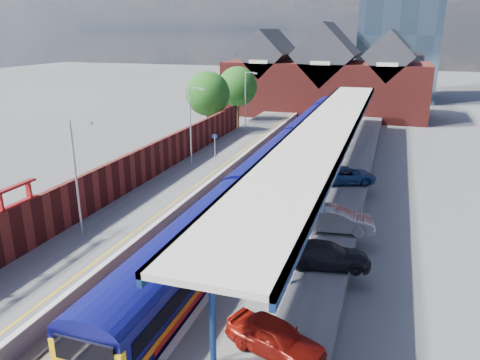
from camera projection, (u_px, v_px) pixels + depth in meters
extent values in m
plane|color=#5B5B5E|center=(282.00, 159.00, 47.88)|extent=(240.00, 240.00, 0.00)
cube|color=#473D33|center=(254.00, 189.00, 38.84)|extent=(6.00, 76.00, 0.06)
cube|color=slate|center=(229.00, 185.00, 39.47)|extent=(0.07, 76.00, 0.14)
cube|color=slate|center=(245.00, 187.00, 39.04)|extent=(0.07, 76.00, 0.14)
cube|color=slate|center=(263.00, 189.00, 38.58)|extent=(0.07, 76.00, 0.14)
cube|color=slate|center=(280.00, 191.00, 38.15)|extent=(0.07, 76.00, 0.14)
cube|color=#565659|center=(193.00, 177.00, 40.33)|extent=(5.00, 76.00, 1.00)
cube|color=#565659|center=(327.00, 191.00, 36.90)|extent=(6.00, 76.00, 1.00)
cube|color=silver|center=(218.00, 174.00, 39.47)|extent=(0.30, 76.00, 0.05)
cube|color=silver|center=(292.00, 181.00, 37.59)|extent=(0.30, 76.00, 0.05)
cube|color=yellow|center=(212.00, 174.00, 39.66)|extent=(0.14, 76.00, 0.01)
cube|color=#0C0D56|center=(187.00, 261.00, 22.82)|extent=(2.89, 16.02, 2.50)
cube|color=#0C0D56|center=(186.00, 237.00, 22.44)|extent=(2.89, 16.02, 0.60)
cube|color=#0C0D56|center=(272.00, 169.00, 37.83)|extent=(2.89, 16.02, 2.50)
cube|color=#0C0D56|center=(272.00, 154.00, 37.44)|extent=(2.89, 16.02, 0.60)
cube|color=#0C0D56|center=(309.00, 129.00, 52.83)|extent=(2.89, 16.02, 2.50)
cube|color=#0C0D56|center=(309.00, 118.00, 52.45)|extent=(2.89, 16.02, 0.60)
cube|color=#0C0D56|center=(329.00, 107.00, 67.83)|extent=(2.89, 16.02, 2.50)
cube|color=#0C0D56|center=(330.00, 99.00, 67.45)|extent=(2.89, 16.02, 0.60)
cube|color=black|center=(279.00, 140.00, 45.61)|extent=(0.04, 60.54, 0.70)
cube|color=orange|center=(279.00, 148.00, 45.86)|extent=(0.03, 55.27, 0.30)
cube|color=red|center=(279.00, 151.00, 45.94)|extent=(0.03, 55.27, 0.30)
cube|color=black|center=(85.00, 352.00, 15.37)|extent=(2.30, 0.17, 0.90)
cube|color=black|center=(334.00, 112.00, 73.39)|extent=(2.00, 2.40, 0.60)
cylinder|color=navy|center=(212.00, 313.00, 16.52)|extent=(0.24, 0.24, 4.20)
cylinder|color=navy|center=(253.00, 252.00, 21.04)|extent=(0.24, 0.24, 4.20)
cylinder|color=navy|center=(279.00, 213.00, 25.56)|extent=(0.24, 0.24, 4.20)
cylinder|color=navy|center=(298.00, 185.00, 30.08)|extent=(0.24, 0.24, 4.20)
cylinder|color=navy|center=(311.00, 165.00, 34.60)|extent=(0.24, 0.24, 4.20)
cylinder|color=navy|center=(322.00, 149.00, 39.11)|extent=(0.24, 0.24, 4.20)
cylinder|color=navy|center=(330.00, 137.00, 43.63)|extent=(0.24, 0.24, 4.20)
cylinder|color=navy|center=(337.00, 127.00, 48.15)|extent=(0.24, 0.24, 4.20)
cylinder|color=navy|center=(342.00, 119.00, 52.67)|extent=(0.24, 0.24, 4.20)
cylinder|color=navy|center=(347.00, 112.00, 57.19)|extent=(0.24, 0.24, 4.20)
cube|color=beige|center=(328.00, 125.00, 37.37)|extent=(4.50, 52.00, 0.25)
cube|color=navy|center=(301.00, 126.00, 38.06)|extent=(0.20, 52.00, 0.55)
cube|color=navy|center=(355.00, 129.00, 36.78)|extent=(0.20, 52.00, 0.55)
cylinder|color=#A5A8AA|center=(76.00, 179.00, 26.75)|extent=(0.12, 0.12, 7.00)
cube|color=#A5A8AA|center=(79.00, 121.00, 25.53)|extent=(1.20, 0.08, 0.08)
cube|color=#A5A8AA|center=(88.00, 123.00, 25.38)|extent=(0.45, 0.18, 0.12)
cylinder|color=#A5A8AA|center=(190.00, 127.00, 41.21)|extent=(0.12, 0.12, 7.00)
cube|color=#A5A8AA|center=(196.00, 88.00, 39.99)|extent=(1.20, 0.08, 0.08)
cube|color=#A5A8AA|center=(202.00, 89.00, 39.84)|extent=(0.45, 0.18, 0.12)
cylinder|color=#A5A8AA|center=(245.00, 101.00, 55.67)|extent=(0.12, 0.12, 7.00)
cube|color=#A5A8AA|center=(250.00, 72.00, 54.45)|extent=(1.20, 0.08, 0.08)
cube|color=#A5A8AA|center=(255.00, 73.00, 54.30)|extent=(0.45, 0.18, 0.12)
cylinder|color=#A5A8AA|center=(215.00, 147.00, 43.26)|extent=(0.08, 0.08, 2.50)
cube|color=#0C194C|center=(215.00, 136.00, 42.94)|extent=(0.55, 0.06, 0.35)
cube|color=maroon|center=(128.00, 173.00, 35.10)|extent=(0.35, 50.00, 2.80)
cube|color=maroon|center=(0.00, 203.00, 23.67)|extent=(0.30, 0.12, 1.00)
cube|color=maroon|center=(29.00, 190.00, 25.48)|extent=(0.30, 0.12, 1.00)
cube|color=maroon|center=(325.00, 89.00, 71.97)|extent=(30.00, 12.00, 8.00)
cube|color=#232328|center=(269.00, 53.00, 73.06)|extent=(7.13, 12.00, 7.13)
cube|color=#232328|center=(327.00, 54.00, 70.37)|extent=(9.16, 12.00, 9.16)
cube|color=#232328|center=(389.00, 55.00, 67.69)|extent=(7.13, 12.00, 7.13)
cube|color=beige|center=(258.00, 62.00, 67.89)|extent=(2.80, 0.15, 0.50)
cube|color=beige|center=(320.00, 63.00, 65.21)|extent=(2.80, 0.15, 0.50)
cube|color=beige|center=(387.00, 65.00, 62.53)|extent=(2.80, 0.15, 0.50)
cylinder|color=#382314|center=(208.00, 123.00, 55.83)|extent=(0.44, 0.44, 4.00)
sphere|color=#165417|center=(208.00, 94.00, 54.75)|extent=(5.20, 5.20, 5.20)
sphere|color=#165417|center=(213.00, 101.00, 54.28)|extent=(3.20, 3.20, 3.20)
cylinder|color=#382314|center=(238.00, 113.00, 62.76)|extent=(0.44, 0.44, 4.00)
sphere|color=#165417|center=(238.00, 86.00, 61.68)|extent=(5.20, 5.20, 5.20)
sphere|color=#165417|center=(242.00, 93.00, 61.21)|extent=(3.20, 3.20, 3.20)
imported|color=maroon|center=(275.00, 337.00, 17.51)|extent=(4.24, 2.86, 1.34)
imported|color=#9A9A9E|center=(336.00, 219.00, 28.14)|extent=(4.80, 2.30, 1.52)
imported|color=black|center=(327.00, 255.00, 23.96)|extent=(4.69, 2.54, 1.29)
imported|color=navy|center=(346.00, 175.00, 37.03)|extent=(5.19, 3.70, 1.31)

